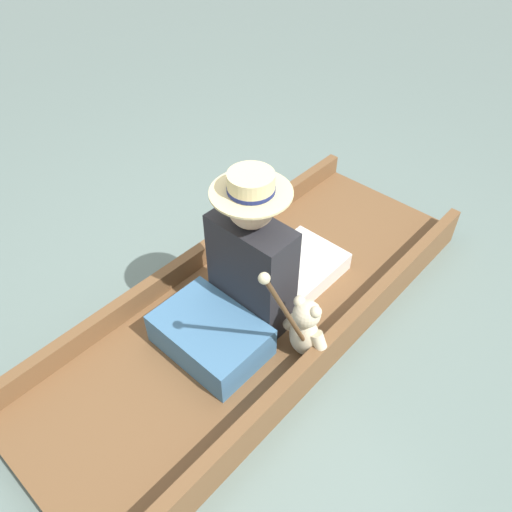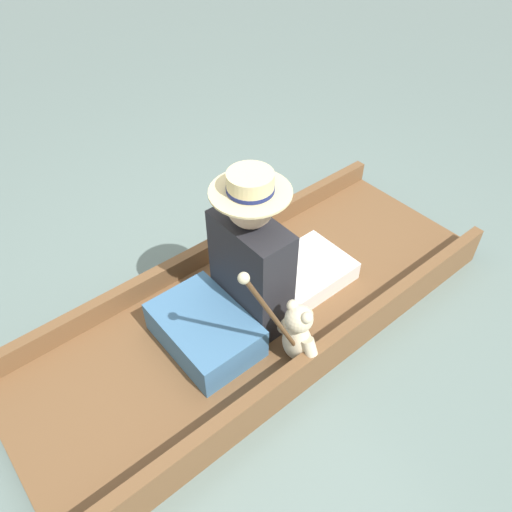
# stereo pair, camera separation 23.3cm
# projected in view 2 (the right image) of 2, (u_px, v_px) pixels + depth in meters

# --- Properties ---
(ground_plane) EXTENTS (16.00, 16.00, 0.00)m
(ground_plane) POSITION_uv_depth(u_px,v_px,m) (257.00, 319.00, 2.70)
(ground_plane) COLOR slate
(punt_boat) EXTENTS (0.97, 2.61, 0.23)m
(punt_boat) POSITION_uv_depth(u_px,v_px,m) (257.00, 311.00, 2.65)
(punt_boat) COLOR brown
(punt_boat) RESTS_ON ground_plane
(seat_cushion) EXTENTS (0.52, 0.36, 0.18)m
(seat_cushion) POSITION_uv_depth(u_px,v_px,m) (205.00, 330.00, 2.40)
(seat_cushion) COLOR teal
(seat_cushion) RESTS_ON punt_boat
(seated_person) EXTENTS (0.41, 0.80, 0.87)m
(seated_person) POSITION_uv_depth(u_px,v_px,m) (265.00, 262.00, 2.42)
(seated_person) COLOR white
(seated_person) RESTS_ON punt_boat
(teddy_bear) EXTENTS (0.25, 0.15, 0.36)m
(teddy_bear) POSITION_uv_depth(u_px,v_px,m) (298.00, 334.00, 2.29)
(teddy_bear) COLOR beige
(teddy_bear) RESTS_ON punt_boat
(wine_glass) EXTENTS (0.08, 0.08, 0.13)m
(wine_glass) POSITION_uv_depth(u_px,v_px,m) (263.00, 238.00, 2.88)
(wine_glass) COLOR silver
(wine_glass) RESTS_ON punt_boat
(walking_cane) EXTENTS (0.04, 0.38, 0.80)m
(walking_cane) POSITION_uv_depth(u_px,v_px,m) (272.00, 316.00, 1.98)
(walking_cane) COLOR brown
(walking_cane) RESTS_ON punt_boat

